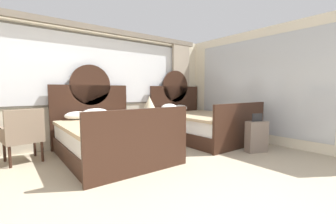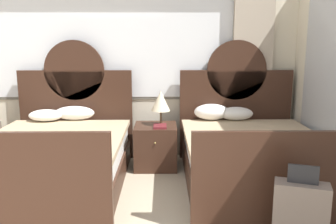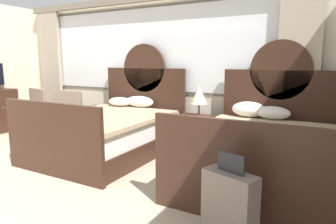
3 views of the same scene
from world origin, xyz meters
The scene contains 9 objects.
wall_back_window centered at (0.00, 4.18, 1.45)m, with size 6.60×0.22×2.70m.
wall_right_mirror centered at (3.33, 1.81, 1.35)m, with size 0.08×4.77×2.70m.
bed_near_window centered at (-0.05, 2.99, 0.38)m, with size 1.70×2.26×1.81m.
bed_near_mirror centered at (2.37, 3.00, 0.38)m, with size 1.70×2.26×1.81m.
nightstand_between_beds centered at (1.17, 3.63, 0.31)m, with size 0.60×0.62×0.62m.
table_lamp_on_nightstand centered at (1.24, 3.64, 0.96)m, with size 0.27×0.27×0.49m.
book_on_nightstand centered at (1.23, 3.51, 0.63)m, with size 0.18×0.26×0.03m.
armchair_by_window_left centered at (-1.38, 3.54, 0.51)m, with size 0.64×0.64×0.93m.
suitcase_on_floor centered at (2.42, 1.48, 0.32)m, with size 0.48×0.32×0.79m.
Camera 1 is at (-1.65, -0.91, 1.24)m, focal length 23.52 mm.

